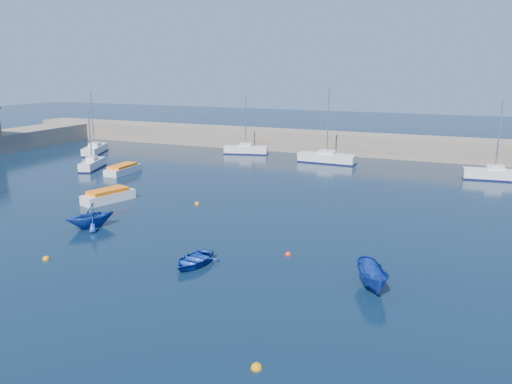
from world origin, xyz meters
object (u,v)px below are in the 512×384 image
at_px(motorboat_1, 108,196).
at_px(dinghy_right, 373,277).
at_px(sailboat_5, 246,150).
at_px(sailboat_7, 494,174).
at_px(dinghy_center, 193,260).
at_px(sailboat_6, 327,158).
at_px(sailboat_4, 95,149).
at_px(motorboat_2, 123,169).
at_px(dinghy_left, 90,216).
at_px(sailboat_3, 92,164).

bearing_deg(motorboat_1, dinghy_right, -2.40).
distance_m(sailboat_5, sailboat_7, 29.64).
distance_m(dinghy_center, dinghy_right, 9.99).
bearing_deg(sailboat_5, sailboat_6, -113.33).
relative_size(sailboat_4, motorboat_2, 1.71).
bearing_deg(sailboat_4, dinghy_left, -73.34).
bearing_deg(dinghy_left, sailboat_4, 161.37).
height_order(sailboat_5, dinghy_left, sailboat_5).
height_order(sailboat_3, dinghy_right, sailboat_3).
xyz_separation_m(sailboat_4, dinghy_left, (20.81, -25.15, 0.31)).
height_order(motorboat_2, dinghy_right, dinghy_right).
relative_size(sailboat_3, sailboat_4, 0.81).
bearing_deg(dinghy_center, motorboat_2, 139.75).
bearing_deg(sailboat_7, dinghy_center, 145.81).
bearing_deg(motorboat_2, sailboat_4, 139.65).
relative_size(motorboat_2, dinghy_right, 1.40).
bearing_deg(sailboat_7, dinghy_right, 161.43).
relative_size(sailboat_5, motorboat_1, 1.59).
bearing_deg(sailboat_3, dinghy_left, -68.61).
bearing_deg(sailboat_6, dinghy_left, 166.73).
xyz_separation_m(sailboat_3, dinghy_right, (34.14, -19.20, 0.10)).
bearing_deg(dinghy_right, dinghy_left, 148.28).
distance_m(sailboat_7, dinghy_center, 35.42).
bearing_deg(dinghy_left, sailboat_5, 126.06).
bearing_deg(sailboat_6, sailboat_4, 103.17).
xyz_separation_m(sailboat_7, motorboat_2, (-36.39, -11.76, -0.14)).
height_order(motorboat_1, dinghy_right, dinghy_right).
height_order(sailboat_3, sailboat_4, sailboat_4).
bearing_deg(dinghy_center, motorboat_1, 149.58).
distance_m(sailboat_7, motorboat_1, 37.29).
distance_m(motorboat_1, dinghy_left, 7.06).
bearing_deg(sailboat_3, motorboat_2, -25.80).
distance_m(sailboat_3, motorboat_1, 15.04).
xyz_separation_m(sailboat_3, motorboat_2, (4.55, -0.57, -0.10)).
relative_size(motorboat_1, dinghy_left, 1.41).
xyz_separation_m(motorboat_1, motorboat_2, (-6.13, 10.03, -0.06)).
xyz_separation_m(sailboat_5, dinghy_center, (12.53, -35.80, -0.23)).
distance_m(motorboat_1, dinghy_center, 16.48).
relative_size(sailboat_5, dinghy_center, 2.37).
bearing_deg(dinghy_right, dinghy_center, 159.93).
xyz_separation_m(sailboat_7, dinghy_left, (-26.84, -27.95, 0.29)).
bearing_deg(sailboat_4, sailboat_3, -74.28).
xyz_separation_m(sailboat_5, sailboat_7, (29.28, -4.59, 0.03)).
height_order(sailboat_4, sailboat_5, sailboat_4).
relative_size(motorboat_2, dinghy_center, 1.49).
relative_size(sailboat_5, dinghy_right, 2.23).
distance_m(sailboat_4, dinghy_center, 41.97).
relative_size(sailboat_5, dinghy_left, 2.24).
bearing_deg(sailboat_4, motorboat_1, -70.46).
xyz_separation_m(motorboat_1, dinghy_right, (23.47, -8.61, 0.14)).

